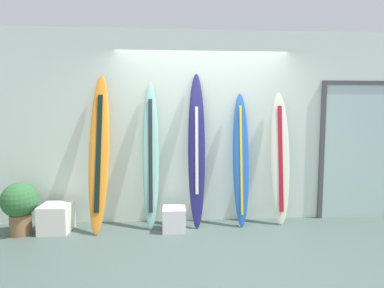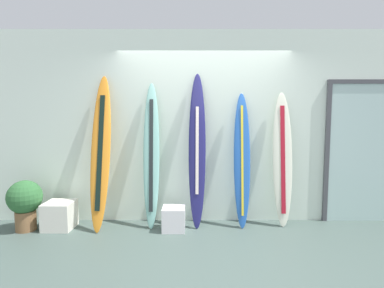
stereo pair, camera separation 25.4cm
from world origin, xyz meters
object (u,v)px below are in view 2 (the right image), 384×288
(surfboard_cobalt, at_px, (242,161))
(display_block_left, at_px, (59,215))
(surfboard_seafoam, at_px, (151,156))
(surfboard_ivory, at_px, (282,160))
(surfboard_navy, at_px, (197,150))
(surfboard_sunset, at_px, (100,152))
(display_block_center, at_px, (173,219))
(glass_door, at_px, (365,149))
(potted_plant, at_px, (25,201))

(surfboard_cobalt, height_order, display_block_left, surfboard_cobalt)
(surfboard_seafoam, height_order, surfboard_ivory, surfboard_seafoam)
(surfboard_navy, bearing_deg, surfboard_ivory, 1.47)
(surfboard_sunset, distance_m, display_block_center, 1.36)
(glass_door, xyz_separation_m, potted_plant, (-4.83, -0.38, -0.67))
(surfboard_sunset, bearing_deg, display_block_center, -5.97)
(surfboard_sunset, xyz_separation_m, glass_door, (3.82, 0.27, 0.01))
(surfboard_ivory, bearing_deg, glass_door, 7.03)
(surfboard_cobalt, xyz_separation_m, display_block_center, (-0.96, -0.19, -0.77))
(surfboard_sunset, height_order, potted_plant, surfboard_sunset)
(display_block_left, bearing_deg, potted_plant, -171.19)
(surfboard_sunset, xyz_separation_m, surfboard_cobalt, (1.97, 0.08, -0.14))
(display_block_center, bearing_deg, surfboard_cobalt, 11.13)
(display_block_left, bearing_deg, surfboard_seafoam, 5.59)
(surfboard_navy, bearing_deg, display_block_center, -149.23)
(surfboard_navy, distance_m, display_block_center, 1.00)
(surfboard_seafoam, xyz_separation_m, surfboard_cobalt, (1.28, 0.00, -0.07))
(glass_door, bearing_deg, surfboard_ivory, -172.97)
(surfboard_sunset, height_order, display_block_left, surfboard_sunset)
(surfboard_ivory, height_order, display_block_left, surfboard_ivory)
(surfboard_seafoam, xyz_separation_m, display_block_left, (-1.27, -0.12, -0.82))
(surfboard_navy, bearing_deg, potted_plant, -175.22)
(surfboard_ivory, relative_size, potted_plant, 2.74)
(surfboard_cobalt, height_order, surfboard_ivory, surfboard_ivory)
(surfboard_sunset, distance_m, potted_plant, 1.22)
(display_block_left, distance_m, potted_plant, 0.49)
(surfboard_cobalt, distance_m, surfboard_ivory, 0.58)
(surfboard_ivory, bearing_deg, potted_plant, -176.35)
(display_block_center, xyz_separation_m, glass_door, (2.80, 0.38, 0.92))
(glass_door, height_order, potted_plant, glass_door)
(surfboard_sunset, bearing_deg, surfboard_cobalt, 2.40)
(display_block_left, height_order, potted_plant, potted_plant)
(display_block_center, xyz_separation_m, potted_plant, (-2.03, -0.00, 0.25))
(glass_door, bearing_deg, display_block_center, -172.30)
(surfboard_seafoam, height_order, potted_plant, surfboard_seafoam)
(surfboard_navy, height_order, glass_door, surfboard_navy)
(surfboard_seafoam, relative_size, surfboard_cobalt, 1.08)
(surfboard_cobalt, bearing_deg, surfboard_sunset, -177.60)
(surfboard_sunset, relative_size, surfboard_seafoam, 1.05)
(surfboard_cobalt, distance_m, glass_door, 1.86)
(surfboard_seafoam, distance_m, surfboard_navy, 0.65)
(surfboard_navy, relative_size, display_block_center, 6.80)
(display_block_left, height_order, display_block_center, display_block_left)
(surfboard_navy, relative_size, display_block_left, 5.63)
(display_block_center, relative_size, glass_door, 0.15)
(surfboard_sunset, distance_m, surfboard_ivory, 2.56)
(surfboard_cobalt, bearing_deg, potted_plant, -176.31)
(glass_door, bearing_deg, surfboard_navy, -175.68)
(display_block_center, height_order, glass_door, glass_door)
(surfboard_ivory, distance_m, display_block_center, 1.74)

